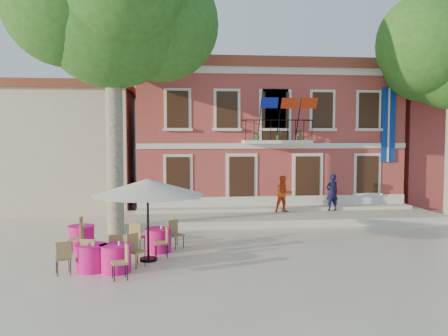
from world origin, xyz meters
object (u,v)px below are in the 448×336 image
(pedestrian_orange, at_px, (284,194))
(cafe_table_3, at_px, (82,236))
(cafe_table_1, at_px, (91,256))
(pedestrian_navy, at_px, (332,193))
(plane_tree_west, at_px, (113,13))
(cafe_table_2, at_px, (116,257))
(cafe_table_0, at_px, (158,239))
(patio_umbrella, at_px, (148,187))

(pedestrian_orange, height_order, cafe_table_3, pedestrian_orange)
(pedestrian_orange, relative_size, cafe_table_1, 0.85)
(pedestrian_navy, distance_m, pedestrian_orange, 2.34)
(plane_tree_west, xyz_separation_m, cafe_table_1, (-0.19, -5.28, -8.01))
(cafe_table_2, bearing_deg, cafe_table_3, 114.82)
(cafe_table_2, bearing_deg, pedestrian_orange, 50.00)
(cafe_table_3, bearing_deg, cafe_table_1, -75.99)
(pedestrian_orange, bearing_deg, cafe_table_3, -155.49)
(pedestrian_navy, xyz_separation_m, pedestrian_orange, (-2.34, -0.16, -0.02))
(cafe_table_3, bearing_deg, cafe_table_0, -17.74)
(patio_umbrella, height_order, pedestrian_navy, patio_umbrella)
(pedestrian_navy, distance_m, cafe_table_0, 9.91)
(cafe_table_1, xyz_separation_m, cafe_table_2, (0.71, -0.18, 0.01))
(cafe_table_1, height_order, cafe_table_2, same)
(plane_tree_west, bearing_deg, pedestrian_orange, 19.52)
(pedestrian_navy, height_order, cafe_table_1, pedestrian_navy)
(pedestrian_navy, relative_size, pedestrian_orange, 1.02)
(pedestrian_navy, relative_size, cafe_table_1, 0.87)
(patio_umbrella, relative_size, cafe_table_3, 1.74)
(pedestrian_navy, bearing_deg, patio_umbrella, 28.07)
(plane_tree_west, bearing_deg, cafe_table_2, -84.52)
(plane_tree_west, distance_m, pedestrian_navy, 12.36)
(pedestrian_navy, height_order, cafe_table_0, pedestrian_navy)
(patio_umbrella, height_order, cafe_table_3, patio_umbrella)
(plane_tree_west, xyz_separation_m, cafe_table_2, (0.52, -5.46, -8.00))
(cafe_table_0, relative_size, cafe_table_1, 0.95)
(plane_tree_west, distance_m, cafe_table_3, 8.39)
(cafe_table_0, distance_m, cafe_table_2, 2.57)
(cafe_table_1, bearing_deg, pedestrian_navy, 39.29)
(cafe_table_0, bearing_deg, pedestrian_orange, 45.79)
(plane_tree_west, relative_size, patio_umbrella, 3.37)
(plane_tree_west, xyz_separation_m, cafe_table_0, (1.68, -3.17, -8.00))
(pedestrian_navy, xyz_separation_m, cafe_table_0, (-7.93, -5.90, -0.72))
(patio_umbrella, distance_m, cafe_table_2, 2.34)
(plane_tree_west, distance_m, pedestrian_orange, 10.62)
(patio_umbrella, distance_m, pedestrian_navy, 10.87)
(pedestrian_orange, xyz_separation_m, cafe_table_3, (-8.19, -4.91, -0.72))
(pedestrian_navy, height_order, cafe_table_2, pedestrian_navy)
(plane_tree_west, height_order, pedestrian_navy, plane_tree_west)
(patio_umbrella, distance_m, cafe_table_1, 2.61)
(pedestrian_orange, relative_size, cafe_table_3, 0.86)
(pedestrian_orange, distance_m, cafe_table_2, 10.52)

